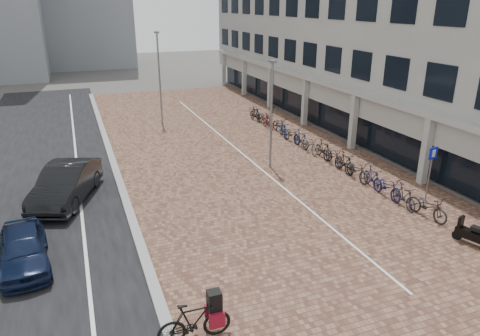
# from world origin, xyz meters

# --- Properties ---
(ground) EXTENTS (140.00, 140.00, 0.00)m
(ground) POSITION_xyz_m (0.00, 0.00, 0.00)
(ground) COLOR #474442
(ground) RESTS_ON ground
(plaza_brick) EXTENTS (14.50, 42.00, 0.04)m
(plaza_brick) POSITION_xyz_m (2.00, 12.00, 0.01)
(plaza_brick) COLOR brown
(plaza_brick) RESTS_ON ground
(street_asphalt) EXTENTS (8.00, 50.00, 0.03)m
(street_asphalt) POSITION_xyz_m (-9.00, 12.00, 0.01)
(street_asphalt) COLOR black
(street_asphalt) RESTS_ON ground
(curb) EXTENTS (0.35, 42.00, 0.14)m
(curb) POSITION_xyz_m (-5.10, 12.00, 0.07)
(curb) COLOR gray
(curb) RESTS_ON ground
(lane_line) EXTENTS (0.12, 44.00, 0.00)m
(lane_line) POSITION_xyz_m (-7.00, 12.00, 0.02)
(lane_line) COLOR white
(lane_line) RESTS_ON street_asphalt
(parking_line) EXTENTS (0.10, 30.00, 0.00)m
(parking_line) POSITION_xyz_m (2.20, 12.00, 0.04)
(parking_line) COLOR white
(parking_line) RESTS_ON plaza_brick
(office_building) EXTENTS (8.40, 40.00, 15.00)m
(office_building) POSITION_xyz_m (12.97, 16.00, 8.44)
(office_building) COLOR #A3A39D
(office_building) RESTS_ON ground
(car_navy) EXTENTS (1.90, 3.97, 1.31)m
(car_navy) POSITION_xyz_m (-8.93, 2.98, 0.65)
(car_navy) COLOR #0E1733
(car_navy) RESTS_ON ground
(car_dark) EXTENTS (3.45, 5.35, 1.67)m
(car_dark) POSITION_xyz_m (-7.50, 8.09, 0.83)
(car_dark) COLOR black
(car_dark) RESTS_ON ground
(hero_bike) EXTENTS (1.99, 0.61, 1.40)m
(hero_bike) POSITION_xyz_m (-4.50, -2.48, 0.62)
(hero_bike) COLOR black
(hero_bike) RESTS_ON ground
(scooter_mid) EXTENTS (0.92, 1.55, 1.02)m
(scooter_mid) POSITION_xyz_m (6.30, -1.39, 0.51)
(scooter_mid) COLOR black
(scooter_mid) RESTS_ON ground
(parking_sign) EXTENTS (0.53, 0.15, 2.56)m
(parking_sign) POSITION_xyz_m (7.50, 2.27, 1.73)
(parking_sign) COLOR slate
(parking_sign) RESTS_ON ground
(lamp_near) EXTENTS (0.12, 0.12, 5.62)m
(lamp_near) POSITION_xyz_m (2.82, 8.82, 2.81)
(lamp_near) COLOR slate
(lamp_near) RESTS_ON ground
(lamp_far) EXTENTS (0.12, 0.12, 6.47)m
(lamp_far) POSITION_xyz_m (-0.80, 20.03, 3.23)
(lamp_far) COLOR gray
(lamp_far) RESTS_ON ground
(bike_row) EXTENTS (1.27, 20.41, 1.05)m
(bike_row) POSITION_xyz_m (6.14, 10.20, 0.52)
(bike_row) COLOR black
(bike_row) RESTS_ON ground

